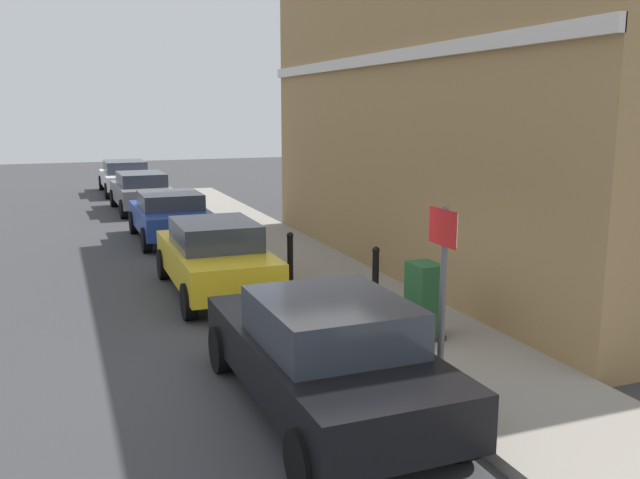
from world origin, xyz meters
name	(u,v)px	position (x,y,z in m)	size (l,w,h in m)	color
ground	(309,370)	(0.00, 0.00, 0.00)	(80.00, 80.00, 0.00)	#38383A
sidewalk	(301,263)	(2.03, 6.00, 0.07)	(2.35, 30.00, 0.15)	gray
corner_building	(527,103)	(6.94, 4.48, 3.69)	(7.58, 12.97, 7.37)	#9E7A4C
car_black	(325,352)	(-0.27, -1.28, 0.74)	(1.97, 4.38, 1.44)	black
car_yellow	(215,256)	(-0.32, 4.40, 0.75)	(1.83, 4.16, 1.45)	gold
car_blue	(171,215)	(-0.26, 10.23, 0.70)	(1.92, 3.92, 1.32)	navy
car_grey	(141,191)	(-0.36, 16.01, 0.73)	(1.91, 4.14, 1.37)	slate
car_white	(125,176)	(-0.38, 21.50, 0.73)	(1.97, 4.39, 1.39)	silver
utility_cabinet	(424,303)	(1.96, 0.28, 0.68)	(0.46, 0.61, 1.15)	#1E4C28
bollard_near_cabinet	(376,273)	(2.06, 2.16, 0.70)	(0.14, 0.14, 1.04)	black
bollard_far_kerb	(290,256)	(1.10, 4.05, 0.70)	(0.14, 0.14, 1.04)	black
street_sign	(443,272)	(1.13, -1.55, 1.66)	(0.08, 0.60, 2.30)	#59595B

